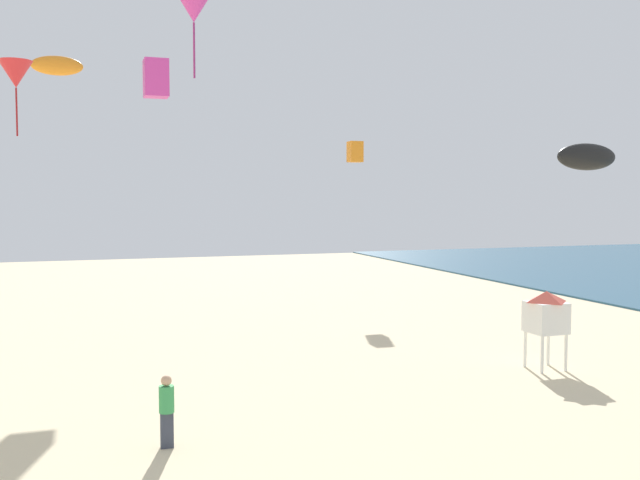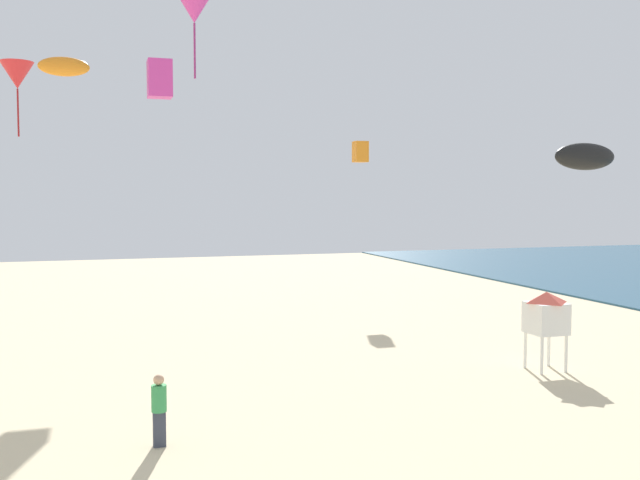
{
  "view_description": "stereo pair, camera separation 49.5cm",
  "coord_description": "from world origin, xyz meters",
  "px_view_note": "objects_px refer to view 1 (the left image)",
  "views": [
    {
      "loc": [
        -2.52,
        -5.33,
        5.62
      ],
      "look_at": [
        5.55,
        18.17,
        4.08
      ],
      "focal_mm": 39.89,
      "sensor_mm": 36.0,
      "label": 1
    },
    {
      "loc": [
        -2.05,
        -5.48,
        5.62
      ],
      "look_at": [
        5.55,
        18.17,
        4.08
      ],
      "focal_mm": 39.89,
      "sensor_mm": 36.0,
      "label": 2
    }
  ],
  "objects_px": {
    "kite_orange_box": "(355,152)",
    "kite_black_parafoil": "(587,157)",
    "lifeguard_stand": "(546,313)",
    "kite_magenta_delta": "(194,7)",
    "kite_orange_parafoil": "(57,66)",
    "kite_flyer": "(167,407)",
    "kite_red_delta": "(16,74)",
    "kite_magenta_box": "(156,78)"
  },
  "relations": [
    {
      "from": "kite_magenta_box",
      "to": "kite_red_delta",
      "type": "bearing_deg",
      "value": -125.85
    },
    {
      "from": "kite_orange_box",
      "to": "kite_magenta_box",
      "type": "relative_size",
      "value": 0.71
    },
    {
      "from": "kite_flyer",
      "to": "lifeguard_stand",
      "type": "height_order",
      "value": "lifeguard_stand"
    },
    {
      "from": "kite_orange_box",
      "to": "kite_orange_parafoil",
      "type": "xyz_separation_m",
      "value": [
        -15.5,
        3.41,
        4.39
      ]
    },
    {
      "from": "kite_black_parafoil",
      "to": "kite_magenta_box",
      "type": "distance_m",
      "value": 18.95
    },
    {
      "from": "kite_orange_box",
      "to": "kite_magenta_delta",
      "type": "distance_m",
      "value": 16.46
    },
    {
      "from": "lifeguard_stand",
      "to": "kite_flyer",
      "type": "bearing_deg",
      "value": -163.87
    },
    {
      "from": "kite_flyer",
      "to": "kite_red_delta",
      "type": "bearing_deg",
      "value": -80.45
    },
    {
      "from": "lifeguard_stand",
      "to": "kite_black_parafoil",
      "type": "relative_size",
      "value": 1.33
    },
    {
      "from": "kite_orange_box",
      "to": "kite_black_parafoil",
      "type": "height_order",
      "value": "kite_orange_box"
    },
    {
      "from": "kite_magenta_delta",
      "to": "kite_orange_parafoil",
      "type": "distance_m",
      "value": 15.95
    },
    {
      "from": "kite_black_parafoil",
      "to": "kite_orange_box",
      "type": "bearing_deg",
      "value": 86.5
    },
    {
      "from": "kite_flyer",
      "to": "kite_magenta_box",
      "type": "height_order",
      "value": "kite_magenta_box"
    },
    {
      "from": "kite_flyer",
      "to": "kite_orange_box",
      "type": "xyz_separation_m",
      "value": [
        12.88,
        20.98,
        7.15
      ]
    },
    {
      "from": "kite_black_parafoil",
      "to": "kite_red_delta",
      "type": "height_order",
      "value": "kite_red_delta"
    },
    {
      "from": "lifeguard_stand",
      "to": "kite_magenta_delta",
      "type": "height_order",
      "value": "kite_magenta_delta"
    },
    {
      "from": "kite_flyer",
      "to": "kite_magenta_box",
      "type": "xyz_separation_m",
      "value": [
        1.58,
        16.06,
        9.82
      ]
    },
    {
      "from": "kite_black_parafoil",
      "to": "kite_magenta_box",
      "type": "xyz_separation_m",
      "value": [
        -10.05,
        15.55,
        4.03
      ]
    },
    {
      "from": "kite_orange_parafoil",
      "to": "kite_orange_box",
      "type": "bearing_deg",
      "value": -12.42
    },
    {
      "from": "kite_orange_box",
      "to": "kite_black_parafoil",
      "type": "xyz_separation_m",
      "value": [
        -1.25,
        -20.47,
        -1.36
      ]
    },
    {
      "from": "lifeguard_stand",
      "to": "kite_red_delta",
      "type": "distance_m",
      "value": 18.66
    },
    {
      "from": "kite_flyer",
      "to": "kite_black_parafoil",
      "type": "bearing_deg",
      "value": 170.41
    },
    {
      "from": "kite_flyer",
      "to": "kite_red_delta",
      "type": "xyz_separation_m",
      "value": [
        -3.55,
        8.95,
        8.57
      ]
    },
    {
      "from": "kite_black_parafoil",
      "to": "kite_magenta_delta",
      "type": "xyz_separation_m",
      "value": [
        -9.47,
        8.66,
        5.43
      ]
    },
    {
      "from": "kite_magenta_delta",
      "to": "kite_orange_parafoil",
      "type": "relative_size",
      "value": 1.13
    },
    {
      "from": "kite_red_delta",
      "to": "kite_orange_box",
      "type": "bearing_deg",
      "value": 36.19
    },
    {
      "from": "lifeguard_stand",
      "to": "kite_orange_box",
      "type": "height_order",
      "value": "kite_orange_box"
    },
    {
      "from": "lifeguard_stand",
      "to": "kite_magenta_box",
      "type": "bearing_deg",
      "value": 131.85
    },
    {
      "from": "lifeguard_stand",
      "to": "kite_orange_parafoil",
      "type": "bearing_deg",
      "value": 126.89
    },
    {
      "from": "kite_orange_parafoil",
      "to": "kite_red_delta",
      "type": "bearing_deg",
      "value": -93.47
    },
    {
      "from": "kite_black_parafoil",
      "to": "kite_orange_parafoil",
      "type": "bearing_deg",
      "value": 120.83
    },
    {
      "from": "kite_orange_box",
      "to": "kite_black_parafoil",
      "type": "bearing_deg",
      "value": -93.5
    },
    {
      "from": "kite_orange_box",
      "to": "kite_magenta_box",
      "type": "height_order",
      "value": "kite_magenta_box"
    },
    {
      "from": "lifeguard_stand",
      "to": "kite_magenta_box",
      "type": "relative_size",
      "value": 1.57
    },
    {
      "from": "lifeguard_stand",
      "to": "kite_orange_parafoil",
      "type": "xyz_separation_m",
      "value": [
        -15.13,
        21.06,
        10.62
      ]
    },
    {
      "from": "kite_flyer",
      "to": "kite_red_delta",
      "type": "relative_size",
      "value": 0.69
    },
    {
      "from": "kite_flyer",
      "to": "kite_orange_parafoil",
      "type": "relative_size",
      "value": 0.62
    },
    {
      "from": "kite_orange_box",
      "to": "kite_red_delta",
      "type": "xyz_separation_m",
      "value": [
        -16.44,
        -12.02,
        1.42
      ]
    },
    {
      "from": "kite_black_parafoil",
      "to": "kite_orange_parafoil",
      "type": "xyz_separation_m",
      "value": [
        -14.25,
        23.88,
        5.75
      ]
    },
    {
      "from": "kite_magenta_delta",
      "to": "lifeguard_stand",
      "type": "bearing_deg",
      "value": -29.44
    },
    {
      "from": "kite_magenta_delta",
      "to": "kite_red_delta",
      "type": "distance_m",
      "value": 6.3
    },
    {
      "from": "kite_black_parafoil",
      "to": "lifeguard_stand",
      "type": "bearing_deg",
      "value": 72.79
    }
  ]
}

